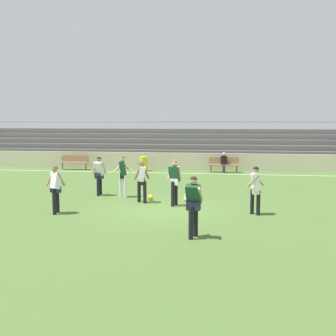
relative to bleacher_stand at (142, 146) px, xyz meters
The scene contains 16 objects.
ground_plane 15.37m from the bleacher_stand, 75.58° to the right, with size 160.00×160.00×0.00m, color #4C6B30.
field_line_sideline 6.19m from the bleacher_stand, 50.93° to the right, with size 44.00×0.12×0.01m, color white.
sideline_wall 4.84m from the bleacher_stand, 36.97° to the right, with size 48.00×0.16×1.07m, color beige.
bleacher_stand is the anchor object (origin of this frame).
bench_far_left 5.29m from the bleacher_stand, 134.18° to the right, with size 1.80×0.40×0.90m.
bench_centre_sideline 6.99m from the bleacher_stand, 32.66° to the right, with size 1.80×0.40×0.90m.
trash_bin 4.08m from the bleacher_stand, 77.15° to the right, with size 0.50×0.50×0.90m, color yellow.
spectator_seated 7.04m from the bleacher_stand, 33.46° to the right, with size 0.36×0.42×1.21m.
player_white_pressing_high 14.14m from the bleacher_stand, 78.29° to the right, with size 0.55×0.44×1.63m.
player_dark_challenging 14.88m from the bleacher_stand, 73.63° to the right, with size 0.52×0.37×1.71m.
player_white_dropping_back 12.58m from the bleacher_stand, 86.54° to the right, with size 0.60×0.50×1.65m.
player_white_deep_cover 16.16m from the bleacher_stand, 88.76° to the right, with size 0.64×0.48×1.66m.
player_white_trailing_run 16.89m from the bleacher_stand, 65.16° to the right, with size 0.61×0.46×1.64m.
player_dark_overlapping 19.22m from the bleacher_stand, 74.10° to the right, with size 0.53×0.57×1.70m.
player_dark_on_ball 12.90m from the bleacher_stand, 81.81° to the right, with size 0.70×0.47×1.71m.
soccer_ball 13.71m from the bleacher_stand, 76.86° to the right, with size 0.22×0.22×0.22m, color yellow.
Camera 1 is at (2.42, -15.02, 3.23)m, focal length 45.81 mm.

